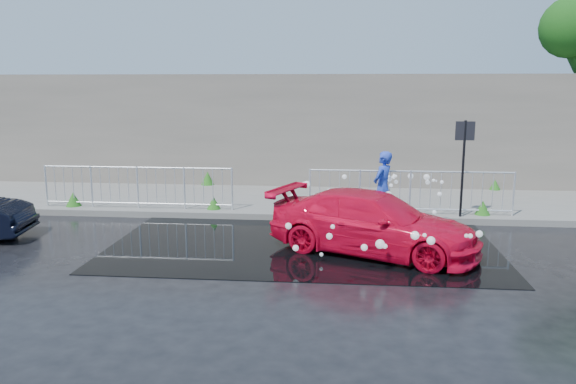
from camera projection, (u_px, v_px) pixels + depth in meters
name	position (u px, v px, depth m)	size (l,w,h in m)	color
ground	(275.00, 256.00, 11.10)	(90.00, 90.00, 0.00)	black
pavement	(295.00, 201.00, 15.98)	(30.00, 4.00, 0.15)	#61605C
curb	(289.00, 217.00, 14.02)	(30.00, 0.25, 0.16)	#61605C
retaining_wall	(301.00, 130.00, 17.78)	(30.00, 0.60, 3.50)	#625B52
puddle	(303.00, 242.00, 12.03)	(8.00, 5.00, 0.01)	black
sign_post	(464.00, 153.00, 13.41)	(0.45, 0.06, 2.50)	black
railing_left	(138.00, 186.00, 14.62)	(5.05, 0.05, 1.10)	silver
railing_right	(410.00, 191.00, 13.96)	(5.05, 0.05, 1.10)	silver
weeds	(282.00, 195.00, 15.55)	(12.17, 3.93, 0.43)	#225416
water_spray	(370.00, 206.00, 12.40)	(3.70, 5.84, 1.07)	white
red_car	(373.00, 223.00, 11.20)	(1.72, 4.22, 1.22)	red
person	(383.00, 187.00, 13.66)	(0.64, 0.42, 1.75)	blue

